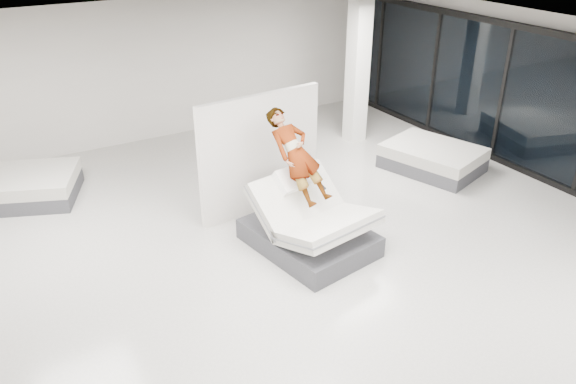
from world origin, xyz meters
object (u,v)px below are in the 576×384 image
object	(u,v)px
remote	(322,186)
flat_bed_right_far	(432,158)
person	(297,172)
divider_panel	(261,154)
column	(357,73)
hero_bed	(310,227)
flat_bed_left_far	(24,187)

from	to	relation	value
remote	flat_bed_right_far	world-z (taller)	remote
person	remote	xyz separation A→B (m)	(0.27, -0.31, -0.19)
remote	divider_panel	size ratio (longest dim) A/B	0.06
remote	column	distance (m)	4.80
hero_bed	divider_panel	xyz separation A→B (m)	(-0.04, 1.55, 0.70)
hero_bed	remote	bearing A→B (deg)	1.56
flat_bed_right_far	flat_bed_left_far	size ratio (longest dim) A/B	0.96
column	hero_bed	bearing A→B (deg)	-135.07
divider_panel	flat_bed_right_far	world-z (taller)	divider_panel
flat_bed_right_far	remote	bearing A→B (deg)	-161.18
person	divider_panel	bearing A→B (deg)	80.87
flat_bed_left_far	remote	bearing A→B (deg)	-46.65
remote	person	bearing A→B (deg)	122.15
hero_bed	column	size ratio (longest dim) A/B	0.68
hero_bed	person	size ratio (longest dim) A/B	1.32
remote	column	world-z (taller)	column
flat_bed_right_far	flat_bed_left_far	xyz separation A→B (m)	(-7.57, 2.92, 0.00)
person	column	xyz separation A→B (m)	(3.54, 3.16, 0.36)
hero_bed	flat_bed_right_far	distance (m)	4.06
divider_panel	flat_bed_left_far	distance (m)	4.58
remote	flat_bed_right_far	distance (m)	3.92
remote	flat_bed_left_far	size ratio (longest dim) A/B	0.06
divider_panel	remote	bearing A→B (deg)	-84.44
divider_panel	flat_bed_right_far	xyz separation A→B (m)	(3.90, -0.31, -0.83)
hero_bed	flat_bed_right_far	xyz separation A→B (m)	(3.86, 1.25, -0.13)
person	flat_bed_right_far	xyz separation A→B (m)	(3.91, 0.93, -0.99)
remote	divider_panel	distance (m)	1.57
divider_panel	column	distance (m)	4.05
person	column	size ratio (longest dim) A/B	0.51
flat_bed_right_far	column	bearing A→B (deg)	99.38
column	flat_bed_right_far	bearing A→B (deg)	-80.62
divider_panel	flat_bed_left_far	xyz separation A→B (m)	(-3.67, 2.62, -0.83)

